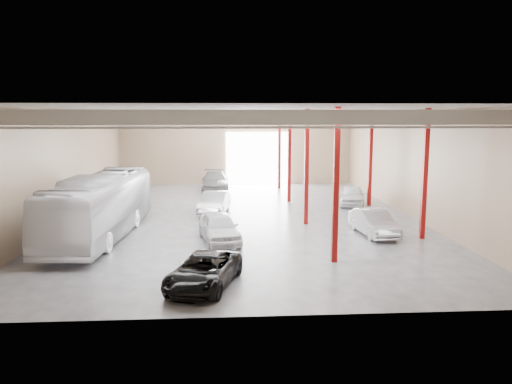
{
  "coord_description": "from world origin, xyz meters",
  "views": [
    {
      "loc": [
        -1.16,
        -31.73,
        6.66
      ],
      "look_at": [
        0.66,
        -3.19,
        2.2
      ],
      "focal_mm": 35.0,
      "sensor_mm": 36.0,
      "label": 1
    }
  ],
  "objects": [
    {
      "name": "black_sedan",
      "position": [
        -2.0,
        -13.0,
        0.64
      ],
      "size": [
        3.34,
        5.03,
        1.28
      ],
      "primitive_type": "imported",
      "rotation": [
        0.0,
        0.0,
        -0.29
      ],
      "color": "black",
      "rests_on": "ground"
    },
    {
      "name": "car_right_near",
      "position": [
        7.12,
        -5.08,
        0.71
      ],
      "size": [
        1.91,
        4.45,
        1.42
      ],
      "primitive_type": "imported",
      "rotation": [
        0.0,
        0.0,
        0.09
      ],
      "color": "#B9B9BE",
      "rests_on": "ground"
    },
    {
      "name": "car_right_far",
      "position": [
        8.3,
        4.31,
        0.72
      ],
      "size": [
        2.73,
        4.55,
        1.45
      ],
      "primitive_type": "imported",
      "rotation": [
        0.0,
        0.0,
        -0.26
      ],
      "color": "white",
      "rests_on": "ground"
    },
    {
      "name": "depot_shell",
      "position": [
        0.13,
        0.48,
        4.98
      ],
      "size": [
        22.12,
        32.12,
        7.06
      ],
      "color": "#444449",
      "rests_on": "ground"
    },
    {
      "name": "coach_bus",
      "position": [
        -7.93,
        -4.57,
        1.72
      ],
      "size": [
        3.7,
        12.49,
        3.43
      ],
      "primitive_type": "imported",
      "rotation": [
        0.0,
        0.0,
        -0.07
      ],
      "color": "silver",
      "rests_on": "ground"
    },
    {
      "name": "car_row_b",
      "position": [
        -1.86,
        1.5,
        0.75
      ],
      "size": [
        2.28,
        4.75,
        1.5
      ],
      "primitive_type": "imported",
      "rotation": [
        0.0,
        0.0,
        -0.16
      ],
      "color": "#B2B2B7",
      "rests_on": "ground"
    },
    {
      "name": "car_row_a",
      "position": [
        -1.46,
        -6.0,
        0.76
      ],
      "size": [
        2.6,
        4.74,
        1.53
      ],
      "primitive_type": "imported",
      "rotation": [
        0.0,
        0.0,
        0.19
      ],
      "color": "white",
      "rests_on": "ground"
    },
    {
      "name": "car_row_c",
      "position": [
        -2.0,
        12.0,
        0.82
      ],
      "size": [
        2.38,
        5.71,
        1.65
      ],
      "primitive_type": "imported",
      "rotation": [
        0.0,
        0.0,
        0.01
      ],
      "color": "slate",
      "rests_on": "ground"
    }
  ]
}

